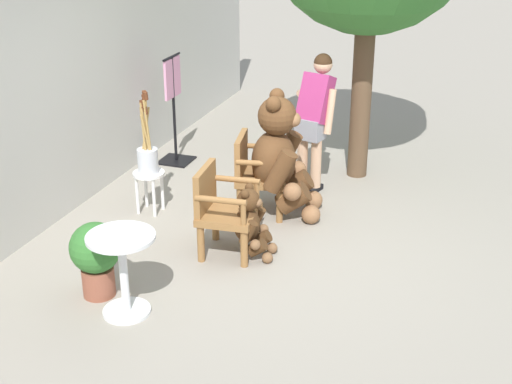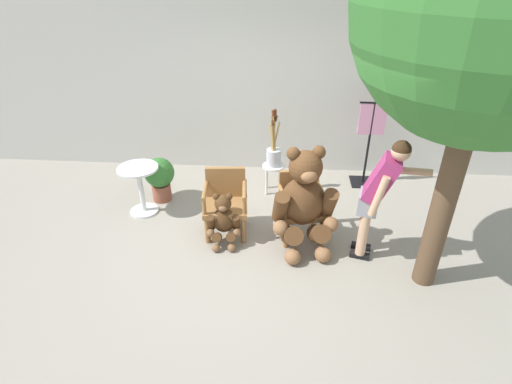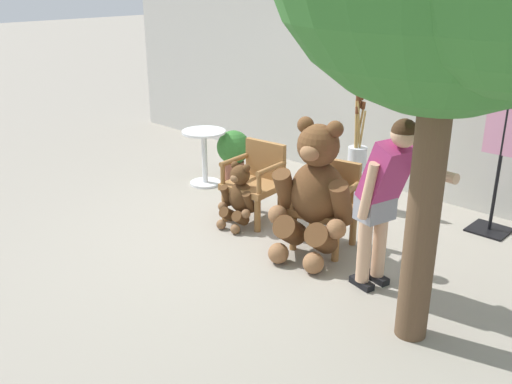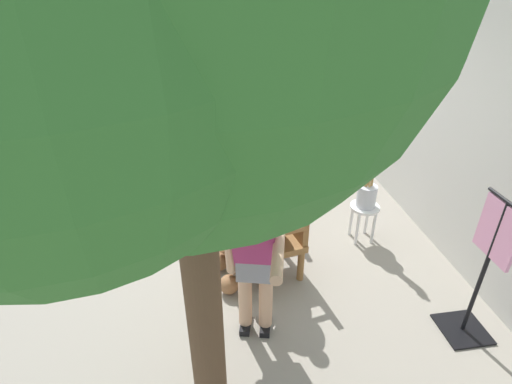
{
  "view_description": "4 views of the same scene",
  "coord_description": "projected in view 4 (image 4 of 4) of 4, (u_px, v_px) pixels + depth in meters",
  "views": [
    {
      "loc": [
        -6.14,
        -1.92,
        3.3
      ],
      "look_at": [
        -0.36,
        0.13,
        0.62
      ],
      "focal_mm": 50.0,
      "sensor_mm": 36.0,
      "label": 1
    },
    {
      "loc": [
        0.22,
        -3.97,
        3.19
      ],
      "look_at": [
        -0.08,
        0.15,
        0.77
      ],
      "focal_mm": 28.0,
      "sensor_mm": 36.0,
      "label": 2
    },
    {
      "loc": [
        3.56,
        -3.88,
        2.58
      ],
      "look_at": [
        -0.07,
        -0.04,
        0.55
      ],
      "focal_mm": 40.0,
      "sensor_mm": 36.0,
      "label": 3
    },
    {
      "loc": [
        3.75,
        -0.33,
        2.88
      ],
      "look_at": [
        -0.17,
        0.27,
        0.6
      ],
      "focal_mm": 28.0,
      "sensor_mm": 36.0,
      "label": 4
    }
  ],
  "objects": [
    {
      "name": "teddy_bear_large",
      "position": [
        256.0,
        221.0,
        3.96
      ],
      "size": [
        0.83,
        0.83,
        1.35
      ],
      "color": "brown",
      "rests_on": "ground"
    },
    {
      "name": "wooden_chair_left",
      "position": [
        264.0,
        188.0,
        4.95
      ],
      "size": [
        0.61,
        0.57,
        0.86
      ],
      "color": "olive",
      "rests_on": "ground"
    },
    {
      "name": "ground_plane",
      "position": [
        236.0,
        245.0,
        4.7
      ],
      "size": [
        60.0,
        60.0,
        0.0
      ],
      "primitive_type": "plane",
      "color": "gray"
    },
    {
      "name": "teddy_bear_small",
      "position": [
        242.0,
        198.0,
        4.96
      ],
      "size": [
        0.43,
        0.42,
        0.72
      ],
      "color": "#4C3019",
      "rests_on": "ground"
    },
    {
      "name": "white_stool",
      "position": [
        364.0,
        213.0,
        4.64
      ],
      "size": [
        0.34,
        0.34,
        0.46
      ],
      "color": "white",
      "rests_on": "ground"
    },
    {
      "name": "clothing_display_stand",
      "position": [
        485.0,
        269.0,
        3.26
      ],
      "size": [
        0.44,
        0.4,
        1.36
      ],
      "color": "black",
      "rests_on": "ground"
    },
    {
      "name": "person_visitor",
      "position": [
        254.0,
        254.0,
        3.11
      ],
      "size": [
        0.82,
        0.48,
        1.55
      ],
      "color": "black",
      "rests_on": "ground"
    },
    {
      "name": "round_side_table",
      "position": [
        273.0,
        147.0,
        6.08
      ],
      "size": [
        0.56,
        0.56,
        0.72
      ],
      "color": "silver",
      "rests_on": "ground"
    },
    {
      "name": "back_wall",
      "position": [
        452.0,
        121.0,
        4.32
      ],
      "size": [
        10.0,
        0.16,
        2.8
      ],
      "primitive_type": "cube",
      "color": "beige",
      "rests_on": "ground"
    },
    {
      "name": "potted_plant",
      "position": [
        298.0,
        153.0,
        6.01
      ],
      "size": [
        0.44,
        0.44,
        0.68
      ],
      "color": "brown",
      "rests_on": "ground"
    },
    {
      "name": "brush_bucket",
      "position": [
        367.0,
        190.0,
        4.49
      ],
      "size": [
        0.22,
        0.22,
        0.89
      ],
      "color": "silver",
      "rests_on": "white_stool"
    },
    {
      "name": "wooden_chair_right",
      "position": [
        280.0,
        234.0,
        4.11
      ],
      "size": [
        0.65,
        0.62,
        0.86
      ],
      "color": "olive",
      "rests_on": "ground"
    }
  ]
}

